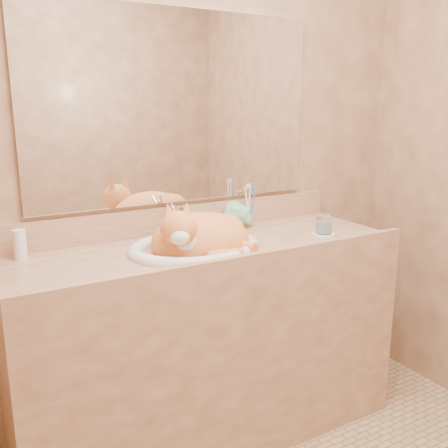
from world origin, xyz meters
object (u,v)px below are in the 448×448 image
soap_dispenser (210,216)px  water_glass (324,224)px  cat (199,235)px  sink_basin (195,229)px  vanity_counter (208,342)px  toothbrush_cup (250,217)px

soap_dispenser → water_glass: soap_dispenser is taller
cat → soap_dispenser: size_ratio=2.20×
sink_basin → water_glass: bearing=-21.4°
vanity_counter → toothbrush_cup: 0.59m
toothbrush_cup → sink_basin: bearing=-154.4°
sink_basin → water_glass: 0.59m
sink_basin → toothbrush_cup: size_ratio=4.42×
vanity_counter → soap_dispenser: (0.09, 0.14, 0.51)m
vanity_counter → soap_dispenser: soap_dispenser is taller
water_glass → toothbrush_cup: bearing=129.0°
cat → sink_basin: bearing=133.8°
toothbrush_cup → water_glass: (0.21, -0.26, -0.00)m
sink_basin → soap_dispenser: (0.15, 0.16, 0.01)m
water_glass → vanity_counter: bearing=168.6°
toothbrush_cup → water_glass: toothbrush_cup is taller
sink_basin → cat: 0.03m
vanity_counter → soap_dispenser: 0.54m
soap_dispenser → water_glass: bearing=-38.0°
soap_dispenser → water_glass: 0.49m
cat → toothbrush_cup: cat is taller
cat → vanity_counter: bearing=44.2°
cat → water_glass: bearing=5.3°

